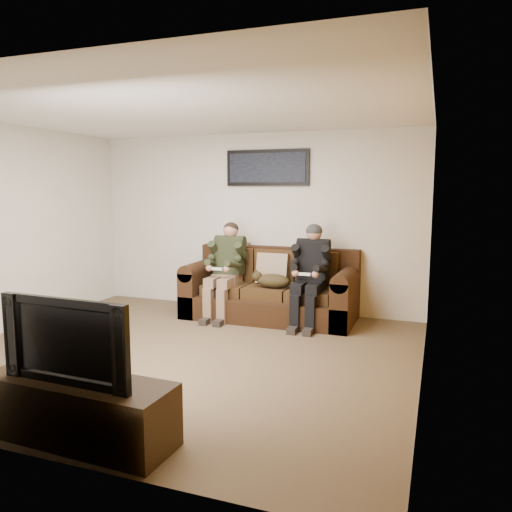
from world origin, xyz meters
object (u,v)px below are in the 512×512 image
at_px(sofa, 272,292).
at_px(framed_poster, 267,168).
at_px(television, 75,338).
at_px(tv_stand, 79,410).
at_px(cat, 272,280).
at_px(person_right, 311,268).
at_px(person_left, 226,264).

distance_m(sofa, framed_poster, 1.79).
bearing_deg(television, tv_stand, 92.24).
xyz_separation_m(cat, tv_stand, (-0.29, -3.54, -0.34)).
height_order(framed_poster, tv_stand, framed_poster).
bearing_deg(television, person_right, 79.54).
height_order(sofa, framed_poster, framed_poster).
height_order(person_left, person_right, person_right).
height_order(person_left, cat, person_left).
bearing_deg(person_right, sofa, 162.00).
xyz_separation_m(person_right, tv_stand, (-0.81, -3.59, -0.53)).
xyz_separation_m(person_right, cat, (-0.52, -0.05, -0.19)).
bearing_deg(television, sofa, 89.20).
bearing_deg(cat, television, -94.64).
bearing_deg(cat, framed_poster, 114.49).
xyz_separation_m(sofa, cat, (0.09, -0.25, 0.21)).
xyz_separation_m(framed_poster, television, (-0.00, -4.17, -1.34)).
height_order(sofa, tv_stand, sofa).
height_order(person_right, cat, person_right).
relative_size(person_left, tv_stand, 0.91).
bearing_deg(tv_stand, sofa, 89.20).
relative_size(person_left, cat, 2.01).
relative_size(sofa, cat, 3.57).
distance_m(cat, framed_poster, 1.68).
height_order(cat, framed_poster, framed_poster).
xyz_separation_m(sofa, person_left, (-0.61, -0.20, 0.39)).
bearing_deg(tv_stand, person_right, 79.54).
distance_m(cat, tv_stand, 3.57).
bearing_deg(television, framed_poster, 92.22).
bearing_deg(person_left, tv_stand, -83.55).
bearing_deg(cat, sofa, 109.26).
xyz_separation_m(sofa, person_right, (0.61, -0.20, 0.39)).
relative_size(sofa, person_right, 1.76).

